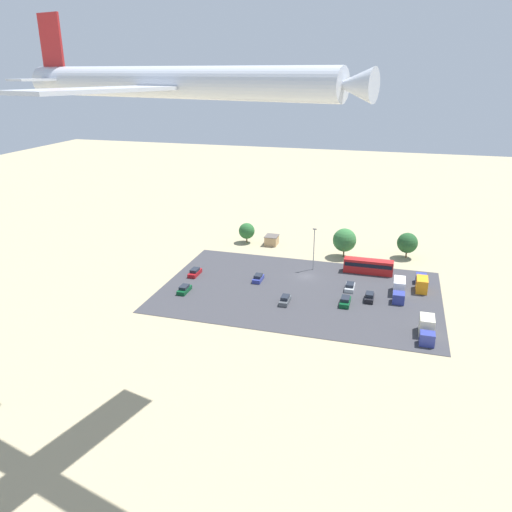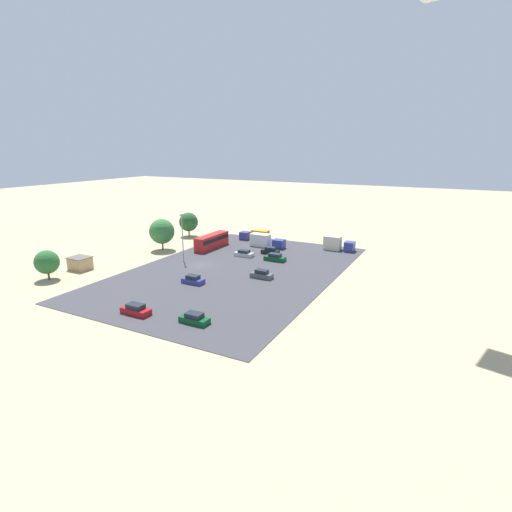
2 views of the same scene
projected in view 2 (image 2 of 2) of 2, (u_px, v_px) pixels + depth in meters
ground_plane at (201, 266)px, 83.06m from camera, size 400.00×400.00×0.00m
parking_lot_surface at (235, 271)px, 79.29m from camera, size 59.14×38.24×0.08m
shed_building at (80, 263)px, 80.16m from camera, size 3.48×4.08×2.57m
bus at (212, 241)px, 96.90m from camera, size 11.34×2.61×3.32m
parked_car_0 at (275, 258)px, 86.17m from camera, size 1.95×4.60×1.61m
parked_car_1 at (262, 275)px, 74.73m from camera, size 1.73×4.20×1.62m
parked_car_2 at (193, 280)px, 71.80m from camera, size 1.83×4.07×1.54m
parked_car_3 at (194, 319)px, 55.56m from camera, size 1.84×4.26×1.49m
parked_car_4 at (244, 254)px, 89.77m from camera, size 1.95×4.32×1.44m
parked_car_5 at (270, 251)px, 91.59m from camera, size 1.79×4.06×1.66m
parked_car_6 at (136, 310)px, 58.52m from camera, size 1.86×4.58×1.58m
parked_truck_0 at (337, 244)px, 95.07m from camera, size 2.53×7.20×3.28m
parked_truck_1 at (256, 236)px, 104.49m from camera, size 2.34×7.93×2.96m
parked_truck_2 at (265, 241)px, 98.19m from camera, size 2.39×8.77×3.09m
tree_near_shed at (189, 222)px, 109.61m from camera, size 5.16×5.16×6.58m
tree_apron_mid at (47, 262)px, 73.50m from camera, size 4.40×4.40×5.55m
tree_apron_far at (162, 231)px, 94.63m from camera, size 5.93×5.93×7.50m
light_pole_lot_centre at (182, 236)px, 84.36m from camera, size 0.90×0.28×10.21m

